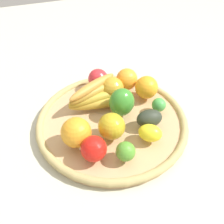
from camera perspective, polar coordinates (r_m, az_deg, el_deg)
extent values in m
plane|color=#B9B9A4|center=(0.76, 0.00, -2.90)|extent=(2.40, 2.40, 0.00)
cylinder|color=tan|center=(0.75, 0.00, -2.34)|extent=(0.45, 0.45, 0.02)
torus|color=tan|center=(0.74, 0.00, -1.77)|extent=(0.46, 0.46, 0.02)
sphere|color=orange|center=(0.64, -8.45, -4.79)|extent=(0.10, 0.10, 0.08)
ellipsoid|color=#368329|center=(0.72, 2.33, 2.32)|extent=(0.09, 0.08, 0.09)
ellipsoid|color=#2B3326|center=(0.70, 8.79, -1.50)|extent=(0.08, 0.06, 0.05)
sphere|color=orange|center=(0.80, 8.13, 5.77)|extent=(0.10, 0.10, 0.07)
ellipsoid|color=gold|center=(0.76, -3.27, 2.02)|extent=(0.19, 0.06, 0.03)
ellipsoid|color=#B2972F|center=(0.76, -3.51, 3.33)|extent=(0.19, 0.04, 0.03)
ellipsoid|color=#AE862F|center=(0.76, -4.07, 4.79)|extent=(0.19, 0.09, 0.03)
ellipsoid|color=#BC8536|center=(0.75, -4.56, 5.98)|extent=(0.18, 0.11, 0.03)
sphere|color=green|center=(0.76, 10.99, 1.68)|extent=(0.06, 0.06, 0.04)
sphere|color=gold|center=(0.66, -0.09, -3.39)|extent=(0.08, 0.08, 0.07)
sphere|color=#4F912C|center=(0.62, 3.23, -9.25)|extent=(0.07, 0.07, 0.05)
sphere|color=orange|center=(0.83, 3.51, 7.73)|extent=(0.10, 0.10, 0.07)
sphere|color=red|center=(0.83, -3.29, 7.82)|extent=(0.07, 0.07, 0.07)
sphere|color=gold|center=(0.78, 0.04, 5.57)|extent=(0.08, 0.08, 0.08)
ellipsoid|color=yellow|center=(0.66, 8.97, -4.90)|extent=(0.08, 0.08, 0.05)
sphere|color=red|center=(0.61, -4.32, -8.62)|extent=(0.09, 0.09, 0.07)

